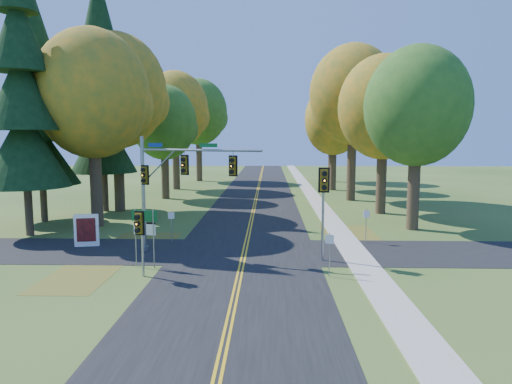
{
  "coord_description": "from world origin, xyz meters",
  "views": [
    {
      "loc": [
        1.38,
        -23.29,
        6.49
      ],
      "look_at": [
        0.59,
        3.9,
        3.2
      ],
      "focal_mm": 32.0,
      "sensor_mm": 36.0,
      "label": 1
    }
  ],
  "objects_px": {
    "info_kiosk": "(87,231)",
    "east_signal_pole": "(324,191)",
    "route_sign_cluster": "(145,226)",
    "traffic_mast": "(171,179)"
  },
  "relations": [
    {
      "from": "east_signal_pole",
      "to": "info_kiosk",
      "type": "height_order",
      "value": "east_signal_pole"
    },
    {
      "from": "east_signal_pole",
      "to": "route_sign_cluster",
      "type": "distance_m",
      "value": 9.24
    },
    {
      "from": "traffic_mast",
      "to": "east_signal_pole",
      "type": "height_order",
      "value": "traffic_mast"
    },
    {
      "from": "route_sign_cluster",
      "to": "info_kiosk",
      "type": "height_order",
      "value": "route_sign_cluster"
    },
    {
      "from": "route_sign_cluster",
      "to": "info_kiosk",
      "type": "bearing_deg",
      "value": 150.64
    },
    {
      "from": "traffic_mast",
      "to": "info_kiosk",
      "type": "bearing_deg",
      "value": -179.58
    },
    {
      "from": "info_kiosk",
      "to": "traffic_mast",
      "type": "bearing_deg",
      "value": -27.32
    },
    {
      "from": "info_kiosk",
      "to": "east_signal_pole",
      "type": "bearing_deg",
      "value": -23.72
    },
    {
      "from": "traffic_mast",
      "to": "east_signal_pole",
      "type": "xyz_separation_m",
      "value": [
        8.21,
        -1.39,
        -0.46
      ]
    },
    {
      "from": "east_signal_pole",
      "to": "route_sign_cluster",
      "type": "height_order",
      "value": "east_signal_pole"
    }
  ]
}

